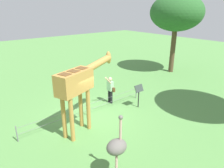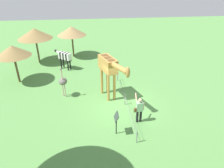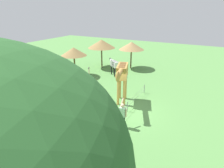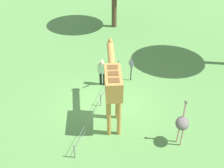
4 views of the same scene
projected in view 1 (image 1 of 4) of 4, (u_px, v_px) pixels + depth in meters
name	position (u px, v px, depth m)	size (l,w,h in m)	color
ground_plane	(91.00, 117.00, 10.57)	(60.00, 60.00, 0.00)	#568E47
giraffe	(79.00, 83.00, 8.71)	(3.58, 1.64, 3.25)	#BC8942
visitor	(110.00, 88.00, 11.84)	(0.61, 0.58, 1.72)	black
ostrich	(117.00, 147.00, 6.47)	(0.70, 0.56, 2.25)	#CC9E93
tree_northeast	(177.00, 13.00, 16.32)	(4.20, 4.20, 6.36)	brown
info_sign	(139.00, 91.00, 11.30)	(0.56, 0.21, 1.32)	black
wire_fence	(88.00, 109.00, 10.57)	(7.05, 0.05, 0.75)	slate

